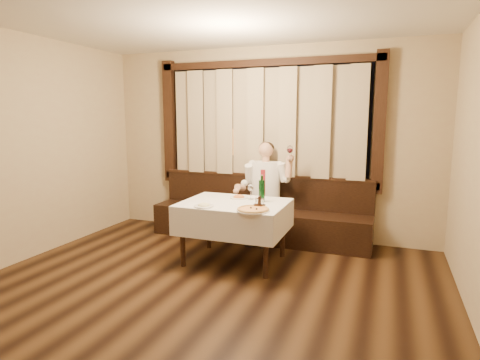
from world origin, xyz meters
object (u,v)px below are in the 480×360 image
at_px(pizza, 253,209).
at_px(green_bottle, 262,190).
at_px(dining_table, 234,210).
at_px(pasta_cream, 204,204).
at_px(banquette, 260,218).
at_px(seated_man, 265,185).
at_px(pasta_red, 239,196).
at_px(cruet_caddy, 260,204).

xyz_separation_m(pizza, green_bottle, (-0.05, 0.49, 0.13)).
relative_size(dining_table, pasta_cream, 5.42).
height_order(banquette, seated_man, seated_man).
height_order(banquette, pasta_red, banquette).
bearing_deg(pizza, seated_man, 101.62).
xyz_separation_m(dining_table, pasta_cream, (-0.24, -0.36, 0.14)).
height_order(pasta_cream, seated_man, seated_man).
relative_size(banquette, green_bottle, 9.56).
distance_m(pasta_red, pasta_cream, 0.64).
relative_size(pizza, pasta_red, 1.57).
xyz_separation_m(banquette, pasta_red, (-0.03, -0.78, 0.48)).
distance_m(banquette, pizza, 1.50).
bearing_deg(seated_man, green_bottle, -75.33).
distance_m(pizza, cruet_caddy, 0.18).
relative_size(pasta_red, green_bottle, 0.71).
relative_size(green_bottle, cruet_caddy, 2.50).
bearing_deg(pasta_cream, seated_man, 75.45).
xyz_separation_m(banquette, dining_table, (0.00, -1.02, 0.34)).
relative_size(banquette, pasta_cream, 13.65).
distance_m(pasta_cream, cruet_caddy, 0.64).
distance_m(pizza, green_bottle, 0.51).
bearing_deg(banquette, seated_man, -42.20).
xyz_separation_m(pasta_cream, cruet_caddy, (0.62, 0.18, 0.01)).
bearing_deg(cruet_caddy, seated_man, 107.41).
xyz_separation_m(green_bottle, seated_man, (-0.21, 0.80, -0.07)).
height_order(cruet_caddy, seated_man, seated_man).
bearing_deg(pasta_red, dining_table, -83.16).
height_order(dining_table, pasta_red, pasta_red).
relative_size(pasta_cream, green_bottle, 0.70).
xyz_separation_m(cruet_caddy, seated_man, (-0.28, 1.11, 0.03)).
relative_size(pasta_cream, seated_man, 0.16).
distance_m(pizza, pasta_red, 0.71).
relative_size(dining_table, pizza, 3.39).
bearing_deg(pasta_cream, pasta_red, 70.86).
xyz_separation_m(pasta_cream, seated_man, (0.34, 1.29, 0.04)).
xyz_separation_m(pasta_red, cruet_caddy, (0.41, -0.42, 0.01)).
bearing_deg(green_bottle, pasta_red, 162.21).
height_order(pizza, seated_man, seated_man).
relative_size(dining_table, pasta_red, 5.34).
bearing_deg(seated_man, cruet_caddy, -75.75).
distance_m(banquette, green_bottle, 1.11).
bearing_deg(pasta_cream, pizza, 0.46).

